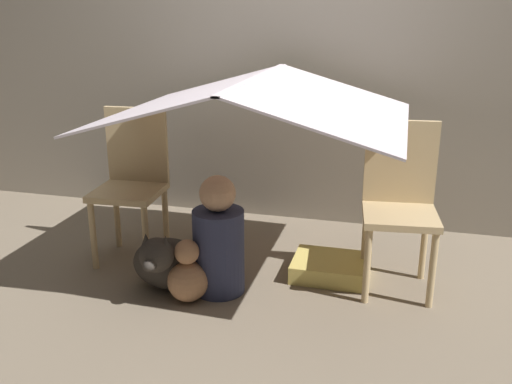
{
  "coord_description": "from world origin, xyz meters",
  "views": [
    {
      "loc": [
        0.74,
        -2.62,
        1.46
      ],
      "look_at": [
        0.0,
        0.23,
        0.49
      ],
      "focal_mm": 40.0,
      "sensor_mm": 36.0,
      "label": 1
    }
  ],
  "objects_px": {
    "chair_left": "(132,178)",
    "person_front": "(219,242)",
    "dog": "(167,262)",
    "chair_right": "(400,200)"
  },
  "relations": [
    {
      "from": "chair_right",
      "to": "dog",
      "type": "height_order",
      "value": "chair_right"
    },
    {
      "from": "person_front",
      "to": "dog",
      "type": "distance_m",
      "value": 0.3
    },
    {
      "from": "chair_left",
      "to": "person_front",
      "type": "height_order",
      "value": "chair_left"
    },
    {
      "from": "chair_right",
      "to": "dog",
      "type": "xyz_separation_m",
      "value": [
        -1.16,
        -0.39,
        -0.32
      ]
    },
    {
      "from": "person_front",
      "to": "chair_left",
      "type": "bearing_deg",
      "value": 153.58
    },
    {
      "from": "chair_left",
      "to": "dog",
      "type": "distance_m",
      "value": 0.62
    },
    {
      "from": "chair_right",
      "to": "dog",
      "type": "relative_size",
      "value": 2.18
    },
    {
      "from": "chair_right",
      "to": "person_front",
      "type": "distance_m",
      "value": 0.97
    },
    {
      "from": "chair_left",
      "to": "person_front",
      "type": "xyz_separation_m",
      "value": [
        0.63,
        -0.31,
        -0.2
      ]
    },
    {
      "from": "chair_left",
      "to": "chair_right",
      "type": "height_order",
      "value": "same"
    }
  ]
}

